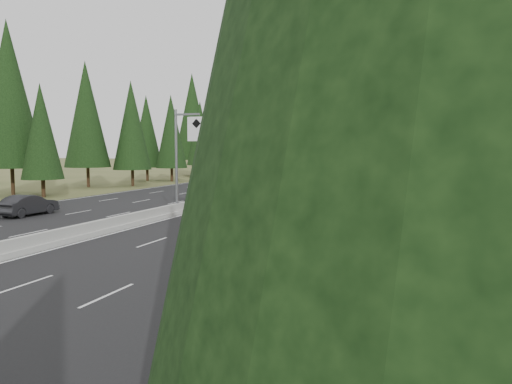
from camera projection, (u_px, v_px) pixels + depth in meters
road at (326, 176)px, 89.80m from camera, size 32.00×260.00×0.08m
shoulder_right at (430, 179)px, 83.79m from camera, size 3.60×260.00×0.06m
shoulder_left at (234, 175)px, 95.82m from camera, size 3.60×260.00×0.06m
median_barrier at (326, 174)px, 89.77m from camera, size 0.70×260.00×0.85m
sign_gantry at (320, 147)px, 44.05m from camera, size 16.75×0.98×7.80m
hov_sign_pole at (183, 154)px, 37.62m from camera, size 2.80×0.50×8.00m
tree_row_right at (462, 120)px, 75.03m from camera, size 11.80×243.18×18.97m
tree_row_left at (199, 126)px, 90.89m from camera, size 12.00×242.53×18.92m
silver_minivan at (374, 208)px, 35.65m from camera, size 3.05×6.10×1.66m
red_pickup at (253, 196)px, 42.15m from camera, size 1.99×5.56×1.81m
car_ahead_green at (338, 182)px, 63.15m from camera, size 2.17×4.84×1.62m
car_ahead_dkred at (359, 186)px, 57.26m from camera, size 1.64×4.52×1.48m
car_ahead_dkgrey at (376, 169)px, 104.27m from camera, size 2.26×4.65×1.30m
car_ahead_white at (367, 167)px, 113.36m from camera, size 2.66×5.17×1.39m
car_ahead_far at (391, 163)px, 140.30m from camera, size 2.42×5.01×1.65m
car_onc_near at (28, 205)px, 37.67m from camera, size 1.69×4.81×1.58m
car_onc_blue at (224, 185)px, 60.59m from camera, size 1.88×4.53×1.31m
car_onc_white at (288, 172)px, 92.89m from camera, size 1.92×3.98×1.31m
car_onc_far at (288, 170)px, 97.77m from camera, size 2.44×5.10×1.40m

